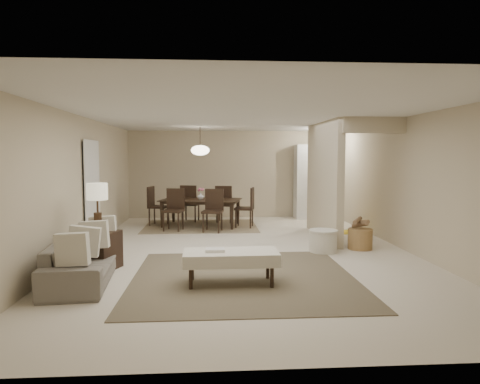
{
  "coord_description": "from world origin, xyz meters",
  "views": [
    {
      "loc": [
        -0.63,
        -7.88,
        1.76
      ],
      "look_at": [
        -0.06,
        0.68,
        1.05
      ],
      "focal_mm": 32.0,
      "sensor_mm": 36.0,
      "label": 1
    }
  ],
  "objects": [
    {
      "name": "floor",
      "position": [
        0.0,
        0.0,
        0.0
      ],
      "size": [
        9.0,
        9.0,
        0.0
      ],
      "primitive_type": "plane",
      "color": "beige",
      "rests_on": "ground"
    },
    {
      "name": "ceiling",
      "position": [
        0.0,
        0.0,
        2.5
      ],
      "size": [
        9.0,
        9.0,
        0.0
      ],
      "primitive_type": "plane",
      "rotation": [
        3.14,
        0.0,
        0.0
      ],
      "color": "white",
      "rests_on": "back_wall"
    },
    {
      "name": "back_wall",
      "position": [
        0.0,
        4.5,
        1.25
      ],
      "size": [
        6.0,
        0.0,
        6.0
      ],
      "primitive_type": "plane",
      "rotation": [
        1.57,
        0.0,
        0.0
      ],
      "color": "#C6B696",
      "rests_on": "floor"
    },
    {
      "name": "left_wall",
      "position": [
        -3.0,
        0.0,
        1.25
      ],
      "size": [
        0.0,
        9.0,
        9.0
      ],
      "primitive_type": "plane",
      "rotation": [
        1.57,
        0.0,
        1.57
      ],
      "color": "#C6B696",
      "rests_on": "floor"
    },
    {
      "name": "right_wall",
      "position": [
        3.0,
        0.0,
        1.25
      ],
      "size": [
        0.0,
        9.0,
        9.0
      ],
      "primitive_type": "plane",
      "rotation": [
        1.57,
        0.0,
        -1.57
      ],
      "color": "#C6B696",
      "rests_on": "floor"
    },
    {
      "name": "partition",
      "position": [
        1.8,
        1.25,
        1.25
      ],
      "size": [
        0.15,
        2.5,
        2.5
      ],
      "primitive_type": "cube",
      "color": "#C6B696",
      "rests_on": "floor"
    },
    {
      "name": "doorway",
      "position": [
        -2.97,
        0.6,
        1.02
      ],
      "size": [
        0.04,
        0.9,
        2.04
      ],
      "primitive_type": "cube",
      "color": "black",
      "rests_on": "floor"
    },
    {
      "name": "pantry_cabinet",
      "position": [
        2.35,
        4.15,
        1.05
      ],
      "size": [
        1.2,
        0.55,
        2.1
      ],
      "primitive_type": "cube",
      "color": "silver",
      "rests_on": "floor"
    },
    {
      "name": "flush_light",
      "position": [
        2.3,
        3.2,
        2.46
      ],
      "size": [
        0.44,
        0.44,
        0.05
      ],
      "primitive_type": "cylinder",
      "color": "white",
      "rests_on": "ceiling"
    },
    {
      "name": "living_rug",
      "position": [
        -0.17,
        -1.81,
        0.01
      ],
      "size": [
        3.2,
        3.2,
        0.01
      ],
      "primitive_type": "cube",
      "color": "brown",
      "rests_on": "floor"
    },
    {
      "name": "sofa",
      "position": [
        -2.45,
        -1.81,
        0.29
      ],
      "size": [
        2.05,
        0.96,
        0.58
      ],
      "primitive_type": "imported",
      "rotation": [
        0.0,
        0.0,
        1.66
      ],
      "color": "slate",
      "rests_on": "floor"
    },
    {
      "name": "ottoman_bench",
      "position": [
        -0.37,
        -2.11,
        0.37
      ],
      "size": [
        1.31,
        0.61,
        0.46
      ],
      "rotation": [
        0.0,
        0.0,
        0.01
      ],
      "color": "silver",
      "rests_on": "living_rug"
    },
    {
      "name": "side_table",
      "position": [
        -2.4,
        -1.16,
        0.3
      ],
      "size": [
        0.69,
        0.69,
        0.59
      ],
      "primitive_type": "cube",
      "rotation": [
        0.0,
        0.0,
        -0.34
      ],
      "color": "black",
      "rests_on": "floor"
    },
    {
      "name": "table_lamp",
      "position": [
        -2.4,
        -1.16,
        1.15
      ],
      "size": [
        0.32,
        0.32,
        0.76
      ],
      "color": "#412B1C",
      "rests_on": "side_table"
    },
    {
      "name": "round_pouf",
      "position": [
        1.42,
        -0.22,
        0.21
      ],
      "size": [
        0.53,
        0.53,
        0.41
      ],
      "primitive_type": "cylinder",
      "color": "silver",
      "rests_on": "floor"
    },
    {
      "name": "wicker_basket",
      "position": [
        2.19,
        0.0,
        0.19
      ],
      "size": [
        0.48,
        0.48,
        0.39
      ],
      "primitive_type": "cylinder",
      "rotation": [
        0.0,
        0.0,
        -0.06
      ],
      "color": "brown",
      "rests_on": "floor"
    },
    {
      "name": "dining_rug",
      "position": [
        -0.91,
        2.88,
        0.01
      ],
      "size": [
        2.8,
        2.1,
        0.01
      ],
      "primitive_type": "cube",
      "color": "brown",
      "rests_on": "floor"
    },
    {
      "name": "dining_table",
      "position": [
        -0.91,
        2.88,
        0.34
      ],
      "size": [
        2.14,
        1.5,
        0.69
      ],
      "primitive_type": "imported",
      "rotation": [
        0.0,
        0.0,
        -0.23
      ],
      "color": "black",
      "rests_on": "dining_rug"
    },
    {
      "name": "dining_chairs",
      "position": [
        -0.91,
        2.88,
        0.5
      ],
      "size": [
        2.71,
        2.2,
        1.0
      ],
      "color": "black",
      "rests_on": "dining_rug"
    },
    {
      "name": "vase",
      "position": [
        -0.91,
        2.88,
        0.77
      ],
      "size": [
        0.19,
        0.19,
        0.17
      ],
      "primitive_type": "imported",
      "rotation": [
        0.0,
        0.0,
        -0.17
      ],
      "color": "white",
      "rests_on": "dining_table"
    },
    {
      "name": "yellow_mat",
      "position": [
        2.48,
        1.79,
        0.01
      ],
      "size": [
        0.89,
        0.55,
        0.01
      ],
      "primitive_type": "cube",
      "rotation": [
        0.0,
        0.0,
        0.0
      ],
      "color": "yellow",
      "rests_on": "floor"
    },
    {
      "name": "pendant_light",
      "position": [
        -0.91,
        2.88,
        1.92
      ],
      "size": [
        0.46,
        0.46,
        0.71
      ],
      "color": "#412B1C",
      "rests_on": "ceiling"
    }
  ]
}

